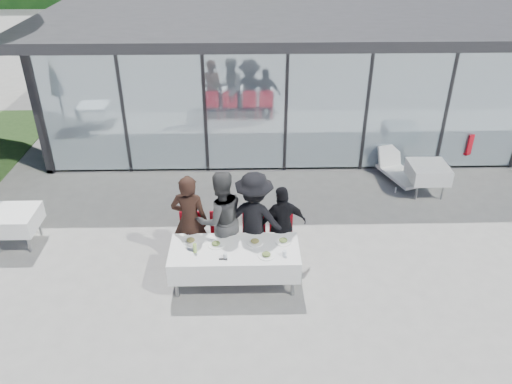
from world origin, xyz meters
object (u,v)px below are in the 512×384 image
plate_b (216,244)px  spare_table_right (428,172)px  dining_table (235,258)px  diner_c (254,220)px  diner_chair_a (192,234)px  diner_chair_b (222,234)px  diner_chair_c (254,234)px  juice_bottle (195,248)px  diner_b (221,219)px  plate_a (191,241)px  diner_chair_d (281,233)px  plate_c (255,242)px  spare_chair_b (469,148)px  diner_a (190,221)px  spare_table_left (15,220)px  folded_eyeglasses (223,259)px  plate_d (283,241)px  diner_d (282,225)px  plate_extra (266,255)px  lounger (397,169)px

plate_b → spare_table_right: plate_b is taller
dining_table → diner_c: diner_c is taller
diner_chair_a → diner_c: bearing=-6.2°
diner_chair_b → diner_chair_c: size_ratio=1.00×
dining_table → juice_bottle: 0.74m
diner_b → plate_a: diner_b is taller
diner_chair_d → plate_c: bearing=-131.0°
diner_chair_a → spare_chair_b: size_ratio=1.00×
diner_a → spare_table_right: diner_a is taller
spare_table_right → spare_table_left: bearing=-168.2°
dining_table → folded_eyeglasses: (-0.19, -0.30, 0.22)m
plate_d → diner_d: bearing=88.9°
diner_chair_a → plate_b: 0.84m
folded_eyeglasses → spare_table_right: bearing=36.5°
diner_chair_a → diner_d: 1.71m
diner_chair_a → diner_c: diner_c is taller
diner_a → plate_b: (0.49, -0.52, -0.15)m
plate_extra → plate_d: bearing=51.6°
juice_bottle → spare_table_left: 3.92m
dining_table → plate_extra: 0.64m
diner_a → lounger: size_ratio=1.27×
diner_chair_c → plate_a: diner_chair_c is taller
diner_chair_c → spare_table_right: size_ratio=1.13×
folded_eyeglasses → spare_chair_b: size_ratio=0.14×
juice_bottle → spare_chair_b: 7.99m
diner_a → diner_c: size_ratio=0.99×
diner_b → plate_d: diner_b is taller
diner_chair_d → diner_c: bearing=-166.0°
plate_d → juice_bottle: bearing=-170.4°
plate_c → plate_d: bearing=1.4°
plate_c → diner_chair_b: bearing=136.2°
diner_chair_a → plate_c: (1.18, -0.59, 0.24)m
dining_table → diner_chair_b: (-0.25, 0.75, -0.00)m
dining_table → spare_table_left: size_ratio=2.63×
plate_a → diner_a: bearing=96.0°
dining_table → plate_d: plate_d is taller
diner_chair_c → plate_c: size_ratio=3.42×
diner_a → plate_b: diner_a is taller
diner_b → lounger: bearing=-162.1°
juice_bottle → diner_chair_c: bearing=38.9°
plate_d → plate_extra: (-0.32, -0.40, 0.00)m
plate_b → folded_eyeglasses: plate_b is taller
folded_eyeglasses → spare_chair_b: bearing=37.8°
diner_b → plate_b: bearing=62.4°
spare_table_right → spare_chair_b: 1.97m
spare_chair_b → lounger: bearing=-163.4°
diner_chair_b → folded_eyeglasses: 1.07m
diner_c → spare_chair_b: bearing=-131.3°
diner_a → plate_b: size_ratio=6.51×
plate_b → diner_b: bearing=82.0°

